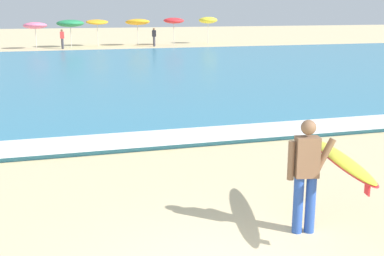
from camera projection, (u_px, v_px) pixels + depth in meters
name	position (u px, v px, depth m)	size (l,w,h in m)	color
sea	(88.00, 74.00, 24.75)	(120.00, 28.00, 0.14)	teal
surf_foam	(137.00, 139.00, 12.24)	(120.00, 1.51, 0.01)	white
surfer_with_board	(323.00, 166.00, 7.29)	(1.20, 2.45, 1.73)	#284CA3
beach_umbrella_2	(35.00, 26.00, 39.95)	(1.88, 1.91, 2.20)	beige
beach_umbrella_3	(70.00, 23.00, 41.49)	(2.26, 2.27, 2.31)	beige
beach_umbrella_4	(97.00, 22.00, 42.92)	(1.89, 1.92, 2.34)	beige
beach_umbrella_5	(137.00, 22.00, 43.52)	(2.12, 2.16, 2.39)	beige
beach_umbrella_6	(174.00, 21.00, 43.90)	(1.80, 1.82, 2.44)	beige
beach_umbrella_7	(208.00, 20.00, 45.95)	(1.71, 1.73, 2.46)	beige
beachgoer_near_row_left	(62.00, 38.00, 40.40)	(0.32, 0.20, 1.58)	#383842
beachgoer_near_row_right	(154.00, 37.00, 42.97)	(0.32, 0.20, 1.58)	#383842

